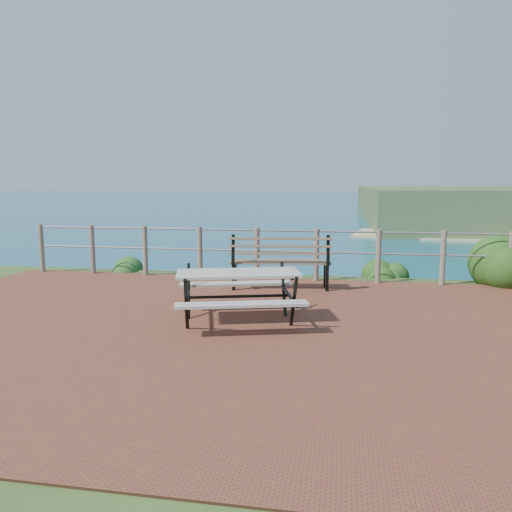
{
  "coord_description": "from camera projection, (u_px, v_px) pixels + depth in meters",
  "views": [
    {
      "loc": [
        1.64,
        -6.11,
        1.88
      ],
      "look_at": [
        0.31,
        1.46,
        0.75
      ],
      "focal_mm": 35.0,
      "sensor_mm": 36.0,
      "label": 1
    }
  ],
  "objects": [
    {
      "name": "shrub_lip_east",
      "position": [
        388.0,
        276.0,
        10.18
      ],
      "size": [
        0.74,
        0.74,
        0.47
      ],
      "primitive_type": "ellipsoid",
      "color": "#1B3E13",
      "rests_on": "ground"
    },
    {
      "name": "picnic_table",
      "position": [
        238.0,
        291.0,
        6.66
      ],
      "size": [
        1.74,
        1.37,
        0.69
      ],
      "rotation": [
        0.0,
        0.0,
        0.27
      ],
      "color": "#A39C92",
      "rests_on": "ground"
    },
    {
      "name": "ocean",
      "position": [
        340.0,
        187.0,
        201.39
      ],
      "size": [
        1200.0,
        1200.0,
        0.0
      ],
      "primitive_type": "plane",
      "color": "#167C86",
      "rests_on": "ground"
    },
    {
      "name": "shrub_lip_west",
      "position": [
        118.0,
        270.0,
        10.82
      ],
      "size": [
        0.68,
        0.68,
        0.39
      ],
      "primitive_type": "ellipsoid",
      "color": "#2E551F",
      "rests_on": "ground"
    },
    {
      "name": "safety_railing",
      "position": [
        257.0,
        251.0,
        9.68
      ],
      "size": [
        9.4,
        0.1,
        1.0
      ],
      "color": "#6B5B4C",
      "rests_on": "ground"
    },
    {
      "name": "ground",
      "position": [
        213.0,
        328.0,
        6.5
      ],
      "size": [
        10.0,
        7.0,
        0.12
      ],
      "primitive_type": "cube",
      "color": "brown",
      "rests_on": "ground"
    },
    {
      "name": "park_bench",
      "position": [
        280.0,
        253.0,
        8.76
      ],
      "size": [
        1.79,
        0.67,
        0.99
      ],
      "rotation": [
        0.0,
        0.0,
        0.13
      ],
      "color": "brown",
      "rests_on": "ground"
    }
  ]
}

